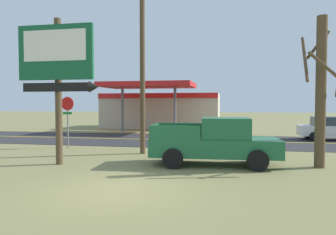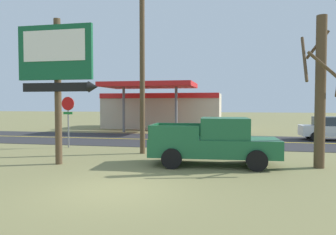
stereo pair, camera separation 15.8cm
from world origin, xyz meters
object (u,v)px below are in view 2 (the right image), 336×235
(stop_sign, at_px, (68,113))
(car_white_near_lane, at_px, (332,129))
(bare_tree, at_px, (320,90))
(gas_station, at_px, (163,110))
(pickup_green_parked_on_lawn, at_px, (215,142))
(motel_sign, at_px, (57,65))
(utility_pole, at_px, (142,50))

(stop_sign, distance_m, car_white_near_lane, 17.54)
(bare_tree, relative_size, gas_station, 0.50)
(car_white_near_lane, bearing_deg, pickup_green_parked_on_lawn, -125.15)
(car_white_near_lane, bearing_deg, motel_sign, -139.65)
(bare_tree, height_order, gas_station, bare_tree)
(gas_station, bearing_deg, bare_tree, -61.54)
(pickup_green_parked_on_lawn, bearing_deg, stop_sign, 156.85)
(gas_station, bearing_deg, utility_pole, -81.09)
(motel_sign, height_order, bare_tree, motel_sign)
(motel_sign, xyz_separation_m, pickup_green_parked_on_lawn, (6.39, 1.18, -3.15))
(car_white_near_lane, bearing_deg, gas_station, 146.61)
(utility_pole, distance_m, pickup_green_parked_on_lawn, 6.21)
(gas_station, xyz_separation_m, car_white_near_lane, (13.98, -9.21, -1.11))
(utility_pole, xyz_separation_m, car_white_near_lane, (11.25, 8.17, -4.41))
(stop_sign, height_order, utility_pole, utility_pole)
(motel_sign, bearing_deg, bare_tree, 7.84)
(stop_sign, xyz_separation_m, bare_tree, (12.69, -3.43, 1.07))
(motel_sign, distance_m, stop_sign, 5.75)
(pickup_green_parked_on_lawn, bearing_deg, car_white_near_lane, 54.85)
(utility_pole, height_order, gas_station, utility_pole)
(utility_pole, bearing_deg, motel_sign, -125.79)
(bare_tree, xyz_separation_m, gas_station, (-10.59, 19.54, -1.15))
(utility_pole, height_order, car_white_near_lane, utility_pole)
(motel_sign, height_order, utility_pole, utility_pole)
(gas_station, distance_m, pickup_green_parked_on_lawn, 20.87)
(pickup_green_parked_on_lawn, bearing_deg, motel_sign, -169.54)
(gas_station, bearing_deg, motel_sign, -89.64)
(motel_sign, relative_size, gas_station, 0.50)
(utility_pole, distance_m, gas_station, 17.90)
(stop_sign, xyz_separation_m, pickup_green_parked_on_lawn, (8.63, -3.69, -1.06))
(bare_tree, bearing_deg, utility_pole, 164.65)
(stop_sign, xyz_separation_m, utility_pole, (4.83, -1.27, 3.21))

